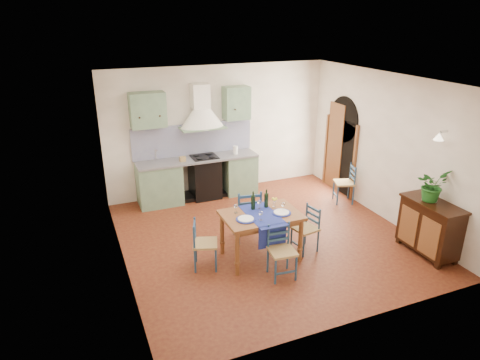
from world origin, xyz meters
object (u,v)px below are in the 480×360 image
(sideboard, at_px, (430,226))
(potted_plant, at_px, (432,185))
(dining_table, at_px, (261,219))
(chair_near, at_px, (281,251))

(sideboard, distance_m, potted_plant, 0.70)
(potted_plant, bearing_deg, dining_table, 162.19)
(sideboard, bearing_deg, dining_table, 160.41)
(dining_table, xyz_separation_m, chair_near, (0.06, -0.60, -0.27))
(sideboard, bearing_deg, chair_near, 172.51)
(chair_near, xyz_separation_m, potted_plant, (2.57, -0.25, 0.78))
(sideboard, xyz_separation_m, potted_plant, (-0.00, 0.09, 0.70))
(chair_near, bearing_deg, sideboard, -7.49)
(chair_near, relative_size, potted_plant, 1.54)
(chair_near, relative_size, sideboard, 0.79)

